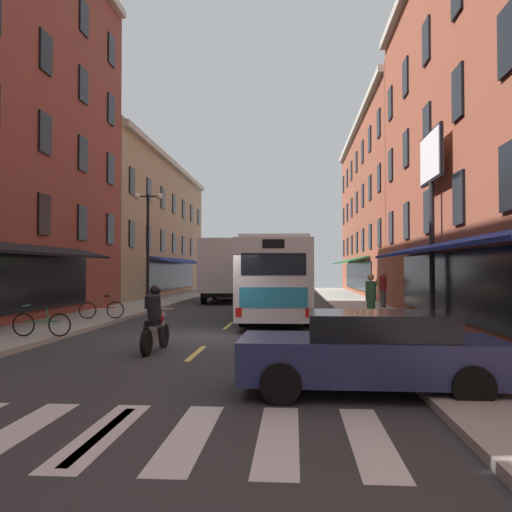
{
  "coord_description": "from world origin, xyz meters",
  "views": [
    {
      "loc": [
        2.4,
        -16.65,
        2.05
      ],
      "look_at": [
        0.86,
        5.06,
        2.59
      ],
      "focal_mm": 37.99,
      "sensor_mm": 36.0,
      "label": 1
    }
  ],
  "objects": [
    {
      "name": "box_truck",
      "position": [
        -1.93,
        17.44,
        1.99
      ],
      "size": [
        2.49,
        7.74,
        3.86
      ],
      "color": "black",
      "rests_on": "ground"
    },
    {
      "name": "crosswalk_near",
      "position": [
        0.0,
        -10.0,
        0.0
      ],
      "size": [
        7.1,
        2.8,
        0.01
      ],
      "color": "silver",
      "rests_on": "ground"
    },
    {
      "name": "transit_bus",
      "position": [
        1.7,
        6.52,
        1.69
      ],
      "size": [
        2.71,
        12.3,
        3.22
      ],
      "color": "silver",
      "rests_on": "ground"
    },
    {
      "name": "sidewalk_right",
      "position": [
        5.9,
        0.0,
        0.07
      ],
      "size": [
        3.0,
        80.0,
        0.14
      ],
      "primitive_type": "cube",
      "color": "#A39E93",
      "rests_on": "ground"
    },
    {
      "name": "ground_plane",
      "position": [
        0.0,
        0.0,
        -0.05
      ],
      "size": [
        34.8,
        80.0,
        0.1
      ],
      "primitive_type": "cube",
      "color": "#333335"
    },
    {
      "name": "sidewalk_left",
      "position": [
        -5.9,
        0.0,
        0.07
      ],
      "size": [
        3.0,
        80.0,
        0.14
      ],
      "primitive_type": "cube",
      "color": "#A39E93",
      "rests_on": "ground"
    },
    {
      "name": "motorcycle_rider",
      "position": [
        -1.06,
        -3.35,
        0.71
      ],
      "size": [
        0.62,
        2.07,
        1.66
      ],
      "color": "black",
      "rests_on": "ground"
    },
    {
      "name": "bicycle_mid",
      "position": [
        -4.79,
        -1.66,
        0.5
      ],
      "size": [
        1.71,
        0.48,
        0.91
      ],
      "color": "black",
      "rests_on": "sidewalk_left"
    },
    {
      "name": "billboard_sign",
      "position": [
        7.05,
        1.99,
        5.11
      ],
      "size": [
        0.4,
        2.67,
        6.6
      ],
      "color": "black",
      "rests_on": "sidewalk_right"
    },
    {
      "name": "bicycle_near",
      "position": [
        -5.08,
        3.95,
        0.5
      ],
      "size": [
        1.68,
        0.56,
        0.91
      ],
      "color": "black",
      "rests_on": "sidewalk_left"
    },
    {
      "name": "street_lamp_twin",
      "position": [
        -4.74,
        9.3,
        3.26
      ],
      "size": [
        1.42,
        0.32,
        5.65
      ],
      "color": "black",
      "rests_on": "sidewalk_left"
    },
    {
      "name": "sedan_near",
      "position": [
        3.66,
        -7.58,
        0.69
      ],
      "size": [
        4.27,
        1.96,
        1.34
      ],
      "color": "navy",
      "rests_on": "ground"
    },
    {
      "name": "sedan_mid",
      "position": [
        -2.04,
        29.02,
        0.71
      ],
      "size": [
        1.94,
        4.49,
        1.38
      ],
      "color": "navy",
      "rests_on": "ground"
    },
    {
      "name": "pedestrian_mid",
      "position": [
        4.99,
        1.91,
        1.05
      ],
      "size": [
        0.36,
        0.36,
        1.76
      ],
      "rotation": [
        0.0,
        0.0,
        5.52
      ],
      "color": "#33663F",
      "rests_on": "sidewalk_right"
    },
    {
      "name": "pedestrian_near",
      "position": [
        6.84,
        10.96,
        1.11
      ],
      "size": [
        0.52,
        0.39,
        1.82
      ],
      "rotation": [
        0.0,
        0.0,
        4.43
      ],
      "color": "#4C4C51",
      "rests_on": "sidewalk_right"
    },
    {
      "name": "lane_centre_dashes",
      "position": [
        0.0,
        -0.25,
        0.0
      ],
      "size": [
        0.14,
        73.9,
        0.01
      ],
      "color": "#DBCC4C",
      "rests_on": "ground"
    }
  ]
}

